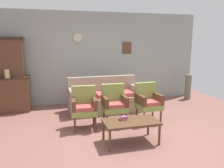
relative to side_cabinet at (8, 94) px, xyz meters
The scene contains 12 objects.
ground_plane 3.42m from the side_cabinet, 41.59° to the right, with size 7.68×7.68×0.00m, color #84564C.
wall_back_with_decor 2.71m from the side_cabinet, ahead, with size 6.40×0.09×2.70m.
side_cabinet is the anchor object (origin of this frame).
cabinet_upper_hutch 0.99m from the side_cabinet, 90.00° to the left, with size 0.99×0.38×1.03m.
vase_on_cabinet 0.60m from the side_cabinet, 70.49° to the right, with size 0.13×0.13×0.22m, color #CFC37C.
floral_couch 2.56m from the side_cabinet, 13.80° to the right, with size 1.90×0.83×0.90m.
armchair_near_cabinet 2.46m from the side_cabinet, 43.28° to the right, with size 0.56×0.54×0.90m.
armchair_row_middle 2.96m from the side_cabinet, 33.65° to the right, with size 0.54×0.51×0.90m.
armchair_by_doorway 3.67m from the side_cabinet, 27.23° to the right, with size 0.55×0.52×0.90m.
coffee_table 3.63m from the side_cabinet, 46.40° to the right, with size 1.00×0.56×0.42m.
book_stack_on_table 3.48m from the side_cabinet, 46.85° to the right, with size 0.15×0.10×0.07m.
floor_vase_by_wall 5.39m from the side_cabinet, ahead, with size 0.20×0.20×0.79m, color #656553.
Camera 1 is at (-1.39, -4.03, 1.84)m, focal length 35.88 mm.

